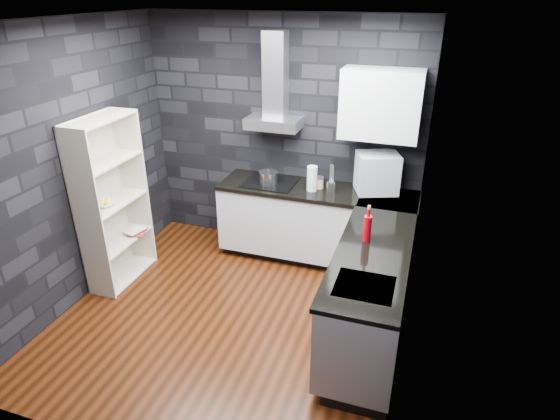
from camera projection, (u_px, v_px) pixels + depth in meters
The scene contains 28 objects.
ground at pixel (232, 315), 4.61m from camera, with size 3.20×3.20×0.00m, color #3C1809.
ceiling at pixel (216, 21), 3.44m from camera, with size 3.20×3.20×0.00m, color white.
wall_back at pixel (283, 137), 5.41m from camera, with size 3.20×0.05×2.70m, color black.
wall_front at pixel (105, 297), 2.63m from camera, with size 3.20×0.05×2.70m, color black.
wall_left at pixel (70, 168), 4.48m from camera, with size 0.05×3.20×2.70m, color black.
wall_right at pixel (420, 216), 3.56m from camera, with size 0.05×3.20×2.70m, color black.
toekick_back at pixel (315, 253), 5.59m from camera, with size 2.18×0.50×0.10m, color black.
toekick_right at pixel (370, 334), 4.29m from camera, with size 0.50×1.78×0.10m, color black.
counter_back_cab at pixel (316, 222), 5.37m from camera, with size 2.20×0.60×0.76m, color silver.
counter_right_cab at pixel (370, 294), 4.11m from camera, with size 0.60×1.80×0.76m, color silver.
counter_back_top at pixel (317, 191), 5.19m from camera, with size 2.20×0.62×0.04m, color black.
counter_right_top at pixel (373, 255), 3.94m from camera, with size 0.62×1.80×0.04m, color black.
counter_corner_top at pixel (390, 200), 4.97m from camera, with size 0.62×0.62×0.04m, color black.
hood_body at pixel (274, 123), 5.17m from camera, with size 0.60×0.34×0.12m, color #BBBCC1.
hood_chimney at pixel (275, 75), 5.01m from camera, with size 0.24×0.20×0.90m, color #BBBCC1.
upper_cabinet at pixel (381, 105), 4.71m from camera, with size 0.80×0.35×0.70m, color silver.
cooktop at pixel (270, 182), 5.34m from camera, with size 0.58×0.50×0.01m, color black.
sink_rim at pixel (364, 286), 3.51m from camera, with size 0.44×0.40×0.01m, color #BBBCC1.
pot at pixel (268, 178), 5.28m from camera, with size 0.20×0.20×0.12m, color #B7B7BB.
glass_vase at pixel (312, 179), 5.08m from camera, with size 0.11×0.11×0.28m, color white.
storage_jar at pixel (319, 183), 5.17m from camera, with size 0.09×0.09×0.11m, color tan.
utensil_crock at pixel (331, 187), 5.07m from camera, with size 0.09×0.09×0.12m, color #B7B7BB.
appliance_garage at pixel (377, 173), 5.00m from camera, with size 0.43×0.33×0.43m, color silver.
red_bottle at pixel (367, 229), 4.07m from camera, with size 0.07×0.07×0.24m, color #A1010C.
bookshelf at pixel (112, 203), 4.84m from camera, with size 0.34×0.80×1.80m, color beige.
fruit_bowl at pixel (106, 203), 4.74m from camera, with size 0.19×0.19×0.05m, color white.
book_red at pixel (129, 223), 5.14m from camera, with size 0.18×0.02×0.24m, color maroon.
book_second at pixel (129, 221), 5.15m from camera, with size 0.16×0.02×0.22m, color #B2B2B2.
Camera 1 is at (1.62, -3.36, 2.93)m, focal length 30.00 mm.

